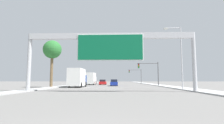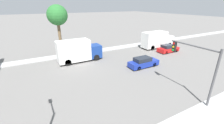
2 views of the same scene
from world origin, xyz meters
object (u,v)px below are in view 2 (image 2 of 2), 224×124
Objects in this scene: car_mid_center at (168,49)px; truck_box_primary at (78,51)px; palm_tree_background at (57,16)px; car_mid_left at (143,62)px; traffic_light_near_intersection at (198,63)px; truck_box_secondary at (157,40)px.

truck_box_primary reaches higher than car_mid_center.
palm_tree_background is at bearing -113.17° from car_mid_center.
traffic_light_near_intersection is at bearing -6.35° from car_mid_left.
truck_box_secondary is at bearing 76.65° from palm_tree_background.
truck_box_primary is 7.11m from palm_tree_background.
car_mid_left is 9.15m from traffic_light_near_intersection.
car_mid_left is 0.85× the size of traffic_light_near_intersection.
car_mid_center is 0.77× the size of traffic_light_near_intersection.
car_mid_left is (3.50, -9.12, 0.01)m from car_mid_center.
truck_box_secondary is (-3.50, 0.30, 1.05)m from car_mid_center.
car_mid_left is 16.26m from palm_tree_background.
traffic_light_near_intersection is at bearing 23.93° from truck_box_primary.
truck_box_primary is at bearing -90.00° from truck_box_secondary.
palm_tree_background is (-4.51, -1.75, 5.20)m from truck_box_primary.
traffic_light_near_intersection reaches higher than truck_box_primary.
truck_box_secondary is 1.35× the size of traffic_light_near_intersection.
car_mid_left is at bearing 48.30° from truck_box_primary.
palm_tree_background is (-4.51, -19.02, 5.24)m from truck_box_secondary.
car_mid_center is 17.36m from truck_box_primary.
car_mid_left is 11.78m from truck_box_secondary.
truck_box_secondary is 18.81m from traffic_light_near_intersection.
car_mid_left is at bearing 173.65° from traffic_light_near_intersection.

